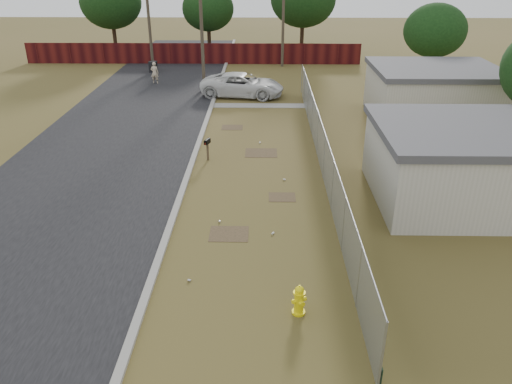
{
  "coord_description": "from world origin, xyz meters",
  "views": [
    {
      "loc": [
        0.42,
        -20.45,
        9.16
      ],
      "look_at": [
        0.15,
        -3.79,
        1.1
      ],
      "focal_mm": 35.0,
      "sensor_mm": 36.0,
      "label": 1
    }
  ],
  "objects_px": {
    "pickup_truck": "(242,85)",
    "trash_bin": "(153,67)",
    "pedestrian": "(155,73)",
    "fire_hydrant": "(299,300)",
    "mailbox": "(207,143)"
  },
  "relations": [
    {
      "from": "pickup_truck",
      "to": "trash_bin",
      "type": "height_order",
      "value": "pickup_truck"
    },
    {
      "from": "pickup_truck",
      "to": "pedestrian",
      "type": "bearing_deg",
      "value": 71.19
    },
    {
      "from": "pedestrian",
      "to": "trash_bin",
      "type": "height_order",
      "value": "pedestrian"
    },
    {
      "from": "fire_hydrant",
      "to": "trash_bin",
      "type": "height_order",
      "value": "fire_hydrant"
    },
    {
      "from": "fire_hydrant",
      "to": "mailbox",
      "type": "relative_size",
      "value": 0.87
    },
    {
      "from": "mailbox",
      "to": "pickup_truck",
      "type": "xyz_separation_m",
      "value": [
        1.19,
        11.92,
        -0.07
      ]
    },
    {
      "from": "mailbox",
      "to": "pedestrian",
      "type": "xyz_separation_m",
      "value": [
        -5.65,
        15.54,
        -0.05
      ]
    },
    {
      "from": "mailbox",
      "to": "pickup_truck",
      "type": "distance_m",
      "value": 11.98
    },
    {
      "from": "fire_hydrant",
      "to": "trash_bin",
      "type": "xyz_separation_m",
      "value": [
        -10.3,
        30.72,
        0.02
      ]
    },
    {
      "from": "pedestrian",
      "to": "mailbox",
      "type": "bearing_deg",
      "value": 111.71
    },
    {
      "from": "fire_hydrant",
      "to": "pedestrian",
      "type": "relative_size",
      "value": 0.58
    },
    {
      "from": "fire_hydrant",
      "to": "pedestrian",
      "type": "distance_m",
      "value": 28.44
    },
    {
      "from": "fire_hydrant",
      "to": "pickup_truck",
      "type": "height_order",
      "value": "pickup_truck"
    },
    {
      "from": "fire_hydrant",
      "to": "mailbox",
      "type": "xyz_separation_m",
      "value": [
        -3.72,
        11.31,
        0.42
      ]
    },
    {
      "from": "fire_hydrant",
      "to": "mailbox",
      "type": "distance_m",
      "value": 11.91
    }
  ]
}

